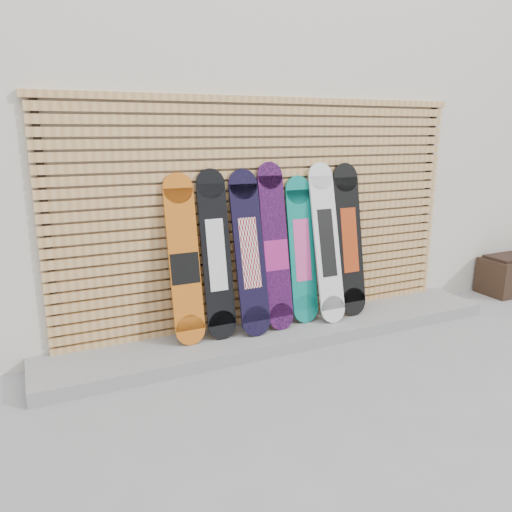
% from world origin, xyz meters
% --- Properties ---
extents(ground, '(80.00, 80.00, 0.00)m').
position_xyz_m(ground, '(0.00, 0.00, 0.00)').
color(ground, gray).
rests_on(ground, ground).
extents(building, '(12.00, 5.00, 3.60)m').
position_xyz_m(building, '(0.50, 3.50, 1.80)').
color(building, beige).
rests_on(building, ground).
extents(concrete_step, '(4.60, 0.70, 0.12)m').
position_xyz_m(concrete_step, '(-0.15, 0.68, 0.06)').
color(concrete_step, gray).
rests_on(concrete_step, ground).
extents(slat_wall, '(4.26, 0.08, 2.29)m').
position_xyz_m(slat_wall, '(-0.15, 0.97, 1.21)').
color(slat_wall, tan).
rests_on(slat_wall, ground).
extents(snowboard_0, '(0.28, 0.30, 1.52)m').
position_xyz_m(snowboard_0, '(-1.08, 0.79, 0.87)').
color(snowboard_0, '#C25F14').
rests_on(snowboard_0, concrete_step).
extents(snowboard_1, '(0.27, 0.31, 1.54)m').
position_xyz_m(snowboard_1, '(-0.78, 0.79, 0.89)').
color(snowboard_1, black).
rests_on(snowboard_1, concrete_step).
extents(snowboard_2, '(0.29, 0.38, 1.53)m').
position_xyz_m(snowboard_2, '(-0.46, 0.76, 0.88)').
color(snowboard_2, black).
rests_on(snowboard_2, concrete_step).
extents(snowboard_3, '(0.26, 0.34, 1.59)m').
position_xyz_m(snowboard_3, '(-0.18, 0.77, 0.90)').
color(snowboard_3, black).
rests_on(snowboard_3, concrete_step).
extents(snowboard_4, '(0.28, 0.28, 1.45)m').
position_xyz_m(snowboard_4, '(0.13, 0.81, 0.84)').
color(snowboard_4, '#0C7569').
rests_on(snowboard_4, concrete_step).
extents(snowboard_5, '(0.27, 0.40, 1.57)m').
position_xyz_m(snowboard_5, '(0.38, 0.75, 0.90)').
color(snowboard_5, silver).
rests_on(snowboard_5, concrete_step).
extents(snowboard_6, '(0.30, 0.32, 1.55)m').
position_xyz_m(snowboard_6, '(0.68, 0.79, 0.90)').
color(snowboard_6, black).
rests_on(snowboard_6, concrete_step).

